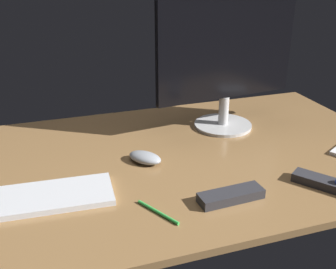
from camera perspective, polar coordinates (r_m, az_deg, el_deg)
name	(u,v)px	position (r cm, az deg, el deg)	size (l,w,h in cm)	color
desk	(178,159)	(122.48, 1.45, -3.44)	(140.00, 84.00, 2.00)	olive
monitor	(227,56)	(136.25, 8.32, 10.94)	(50.15, 20.07, 45.72)	beige
keyboard	(36,198)	(105.57, -18.08, -8.56)	(37.28, 14.08, 1.50)	silver
computer_mouse	(145,158)	(117.85, -3.27, -3.27)	(10.46, 5.87, 3.04)	#999EA5
media_remote	(327,183)	(113.26, 21.54, -6.43)	(13.79, 16.61, 4.04)	#2D2D33
tv_remote	(231,196)	(101.81, 8.88, -8.52)	(16.63, 5.17, 2.45)	#2D2D33
pen	(158,212)	(96.30, -1.44, -10.90)	(0.79, 0.79, 13.08)	green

